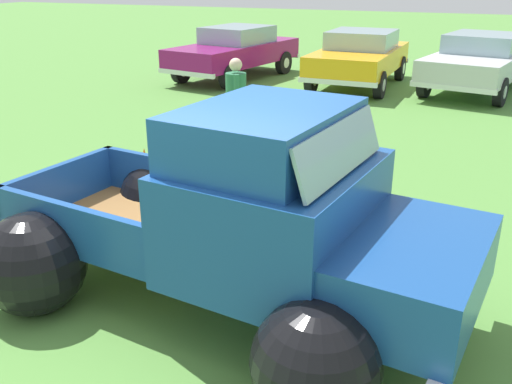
% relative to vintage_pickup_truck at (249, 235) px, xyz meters
% --- Properties ---
extents(ground_plane, '(80.00, 80.00, 0.00)m').
position_rel_vintage_pickup_truck_xyz_m(ground_plane, '(-0.38, 0.05, -0.76)').
color(ground_plane, '#548C3D').
extents(vintage_pickup_truck, '(4.82, 3.23, 1.96)m').
position_rel_vintage_pickup_truck_xyz_m(vintage_pickup_truck, '(0.00, 0.00, 0.00)').
color(vintage_pickup_truck, black).
rests_on(vintage_pickup_truck, ground).
extents(show_car_0, '(2.58, 4.67, 1.43)m').
position_rel_vintage_pickup_truck_xyz_m(show_car_0, '(-5.02, 10.85, 0.02)').
color(show_car_0, black).
rests_on(show_car_0, ground).
extents(show_car_1, '(2.01, 4.24, 1.43)m').
position_rel_vintage_pickup_truck_xyz_m(show_car_1, '(-1.49, 11.04, 0.03)').
color(show_car_1, black).
rests_on(show_car_1, ground).
extents(show_car_2, '(2.83, 4.75, 1.43)m').
position_rel_vintage_pickup_truck_xyz_m(show_car_2, '(1.49, 11.44, 0.03)').
color(show_car_2, black).
rests_on(show_car_2, ground).
extents(spectator_0, '(0.46, 0.51, 1.60)m').
position_rel_vintage_pickup_truck_xyz_m(spectator_0, '(-2.05, 4.32, 0.15)').
color(spectator_0, black).
rests_on(spectator_0, ground).
extents(lane_cone_1, '(0.36, 0.36, 0.63)m').
position_rel_vintage_pickup_truck_xyz_m(lane_cone_1, '(-2.52, 2.24, -0.45)').
color(lane_cone_1, black).
rests_on(lane_cone_1, ground).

